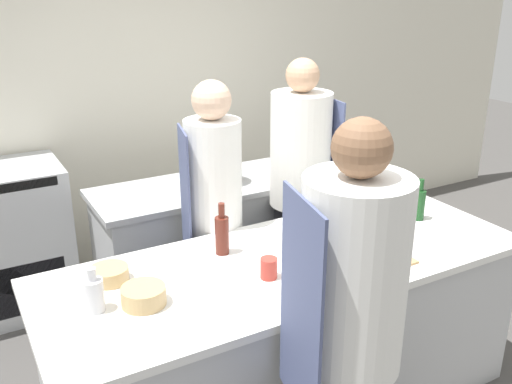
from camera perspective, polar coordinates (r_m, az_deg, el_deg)
The scene contains 17 objects.
wall_back at distance 4.60m, azimuth -11.11°, elevation 9.95°, with size 8.00×0.06×2.80m.
prep_counter at distance 3.14m, azimuth 3.22°, elevation -13.91°, with size 2.53×0.95×0.89m.
pass_counter at distance 4.13m, azimuth -4.60°, elevation -4.94°, with size 1.61×0.64×0.89m.
chef_at_prep_near at distance 2.30m, azimuth 9.13°, elevation -15.06°, with size 0.44×0.43×1.80m.
chef_at_stove at distance 3.79m, azimuth 4.39°, elevation -0.15°, with size 0.42×0.40×1.77m.
chef_at_pass_far at distance 3.35m, azimuth -4.19°, elevation -3.27°, with size 0.36×0.35×1.72m.
bottle_olive_oil at distance 3.19m, azimuth 7.25°, elevation -2.88°, with size 0.07×0.07×0.18m.
bottle_vinegar at distance 3.34m, azimuth 6.05°, elevation -1.65°, with size 0.09×0.09×0.20m.
bottle_wine at distance 2.93m, azimuth -3.42°, elevation -4.19°, with size 0.07×0.07×0.28m.
bottle_cooking_oil at distance 3.47m, azimuth 16.02°, elevation -1.12°, with size 0.07×0.07×0.25m.
bottle_sauce at distance 2.55m, azimuth -15.90°, elevation -9.77°, with size 0.09×0.09×0.20m.
bottle_water at distance 2.66m, azimuth 10.08°, elevation -8.07°, with size 0.06×0.06×0.19m.
bowl_mixing_large at distance 2.79m, azimuth -14.46°, elevation -7.98°, with size 0.18×0.18×0.07m.
bowl_prep_small at distance 2.57m, azimuth -11.18°, elevation -10.15°, with size 0.20×0.20×0.08m.
cup at distance 2.72m, azimuth 1.29°, elevation -7.63°, with size 0.08×0.08×0.10m.
cutting_board at distance 2.97m, azimuth 12.01°, elevation -6.55°, with size 0.32×0.27×0.01m.
stockpot at distance 3.94m, azimuth -3.19°, elevation 2.37°, with size 0.24×0.24×0.21m.
Camera 1 is at (-1.42, -2.17, 2.23)m, focal length 40.00 mm.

